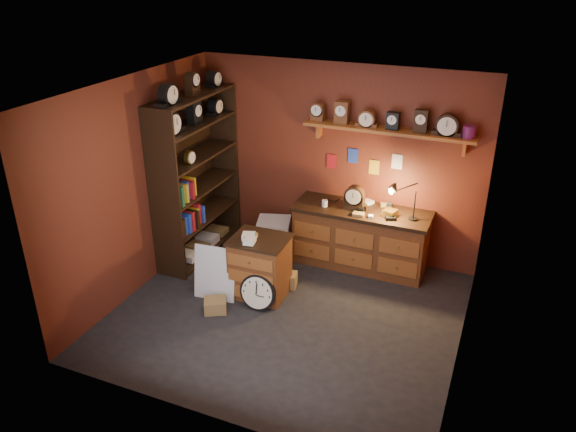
% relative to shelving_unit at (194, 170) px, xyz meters
% --- Properties ---
extents(floor, '(4.00, 4.00, 0.00)m').
position_rel_shelving_unit_xyz_m(floor, '(1.79, -0.98, -1.25)').
color(floor, black).
rests_on(floor, ground).
extents(room_shell, '(4.02, 3.62, 2.71)m').
position_rel_shelving_unit_xyz_m(room_shell, '(1.84, -0.87, 0.47)').
color(room_shell, maroon).
rests_on(room_shell, ground).
extents(shelving_unit, '(0.47, 1.60, 2.58)m').
position_rel_shelving_unit_xyz_m(shelving_unit, '(0.00, 0.00, 0.00)').
color(shelving_unit, black).
rests_on(shelving_unit, ground).
extents(workbench, '(1.84, 0.66, 1.36)m').
position_rel_shelving_unit_xyz_m(workbench, '(2.26, 0.49, -0.78)').
color(workbench, brown).
rests_on(workbench, ground).
extents(low_cabinet, '(0.71, 0.60, 0.88)m').
position_rel_shelving_unit_xyz_m(low_cabinet, '(1.31, -0.70, -0.82)').
color(low_cabinet, brown).
rests_on(low_cabinet, ground).
extents(big_round_clock, '(0.46, 0.16, 0.46)m').
position_rel_shelving_unit_xyz_m(big_round_clock, '(1.42, -1.00, -1.03)').
color(big_round_clock, black).
rests_on(big_round_clock, ground).
extents(white_panel, '(0.55, 0.20, 0.71)m').
position_rel_shelving_unit_xyz_m(white_panel, '(0.82, -0.98, -1.25)').
color(white_panel, silver).
rests_on(white_panel, ground).
extents(mini_fridge, '(0.58, 0.60, 0.48)m').
position_rel_shelving_unit_xyz_m(mini_fridge, '(1.00, 0.41, -1.01)').
color(mini_fridge, silver).
rests_on(mini_fridge, ground).
extents(floor_box_a, '(0.34, 0.32, 0.16)m').
position_rel_shelving_unit_xyz_m(floor_box_a, '(0.97, -1.26, -1.17)').
color(floor_box_a, olive).
rests_on(floor_box_a, ground).
extents(floor_box_b, '(0.29, 0.31, 0.12)m').
position_rel_shelving_unit_xyz_m(floor_box_b, '(1.13, -0.77, -1.19)').
color(floor_box_b, white).
rests_on(floor_box_b, ground).
extents(floor_box_c, '(0.29, 0.26, 0.19)m').
position_rel_shelving_unit_xyz_m(floor_box_c, '(1.55, -0.40, -1.16)').
color(floor_box_c, olive).
rests_on(floor_box_c, ground).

